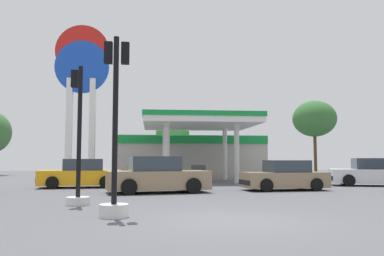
% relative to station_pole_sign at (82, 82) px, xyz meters
% --- Properties ---
extents(ground_plane, '(90.00, 90.00, 0.00)m').
position_rel_station_pole_sign_xyz_m(ground_plane, '(6.87, -19.29, -7.07)').
color(ground_plane, '#56565B').
rests_on(ground_plane, ground).
extents(gas_station, '(11.85, 13.62, 4.31)m').
position_rel_station_pole_sign_xyz_m(gas_station, '(8.17, 3.42, -5.11)').
color(gas_station, '#ADA89E').
rests_on(gas_station, ground).
extents(station_pole_sign, '(3.85, 0.56, 11.23)m').
position_rel_station_pole_sign_xyz_m(station_pole_sign, '(0.00, 0.00, 0.00)').
color(station_pole_sign, white).
rests_on(station_pole_sign, ground).
extents(car_0, '(4.09, 2.11, 1.41)m').
position_rel_station_pole_sign_xyz_m(car_0, '(11.34, -10.45, -6.42)').
color(car_0, black).
rests_on(car_0, ground).
extents(car_3, '(4.67, 2.59, 1.58)m').
position_rel_station_pole_sign_xyz_m(car_3, '(5.32, -11.24, -6.35)').
color(car_3, black).
rests_on(car_3, ground).
extents(car_4, '(4.59, 2.93, 1.53)m').
position_rel_station_pole_sign_xyz_m(car_4, '(17.20, -7.85, -6.37)').
color(car_4, black).
rests_on(car_4, ground).
extents(car_5, '(4.33, 2.28, 1.48)m').
position_rel_station_pole_sign_xyz_m(car_5, '(1.40, -7.57, -6.39)').
color(car_5, black).
rests_on(car_5, ground).
extents(traffic_signal_0, '(0.73, 0.73, 4.62)m').
position_rel_station_pole_sign_xyz_m(traffic_signal_0, '(4.12, -18.48, -5.46)').
color(traffic_signal_0, silver).
rests_on(traffic_signal_0, ground).
extents(traffic_signal_1, '(0.74, 0.74, 4.48)m').
position_rel_station_pole_sign_xyz_m(traffic_signal_1, '(2.71, -15.72, -5.70)').
color(traffic_signal_1, silver).
rests_on(traffic_signal_1, ground).
extents(tree_1, '(3.22, 3.22, 5.43)m').
position_rel_station_pole_sign_xyz_m(tree_1, '(7.06, 9.09, -3.22)').
color(tree_1, brown).
rests_on(tree_1, ground).
extents(tree_2, '(4.39, 4.39, 7.45)m').
position_rel_station_pole_sign_xyz_m(tree_2, '(21.58, 9.73, -1.46)').
color(tree_2, brown).
rests_on(tree_2, ground).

